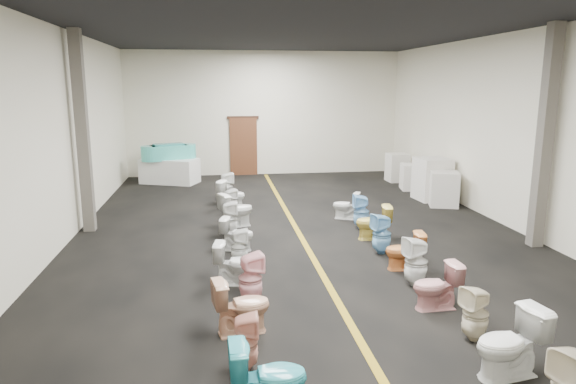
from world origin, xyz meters
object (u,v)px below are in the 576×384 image
object	(u,v)px
bathtub	(169,152)
toilet_right_9	(346,206)
toilet_left_1	(245,343)
toilet_left_7	(229,219)
toilet_left_6	(237,234)
appliance_crate_c	(413,177)
toilet_left_4	(236,263)
toilet_left_8	(236,210)
toilet_right_4	(416,262)
toilet_left_3	(251,278)
toilet_right_1	(510,344)
toilet_right_5	(405,251)
toilet_left_2	(242,306)
toilet_right_8	(361,212)
toilet_left_5	(240,247)
toilet_left_10	(232,195)
toilet_right_2	(475,314)
appliance_crate_a	(444,189)
display_table	(170,171)
appliance_crate_b	(432,179)
appliance_crate_d	(397,167)
toilet_right_3	(436,286)
toilet_left_0	(268,378)
toilet_left_9	(230,203)
toilet_left_11	(227,187)
toilet_right_6	(382,234)

from	to	relation	value
bathtub	toilet_right_9	bearing A→B (deg)	-67.94
toilet_left_1	toilet_left_7	distance (m)	5.51
toilet_left_6	appliance_crate_c	bearing A→B (deg)	-31.65
toilet_left_4	toilet_left_8	distance (m)	3.59
toilet_left_8	toilet_right_4	bearing A→B (deg)	-170.11
toilet_left_3	toilet_right_1	distance (m)	3.73
bathtub	appliance_crate_c	xyz separation A→B (m)	(7.79, -2.22, -0.66)
toilet_right_1	toilet_right_5	world-z (taller)	toilet_right_1
toilet_left_2	toilet_right_8	xyz separation A→B (m)	(3.03, 4.75, 0.02)
toilet_left_3	toilet_left_5	xyz separation A→B (m)	(-0.09, 1.73, -0.05)
toilet_left_1	toilet_left_10	xyz separation A→B (m)	(0.12, 8.13, 0.02)
toilet_right_1	toilet_right_2	size ratio (longest dim) A/B	1.11
toilet_right_5	appliance_crate_a	bearing A→B (deg)	154.57
display_table	toilet_left_4	bearing A→B (deg)	-78.83
appliance_crate_b	bathtub	bearing A→B (deg)	154.62
bathtub	appliance_crate_d	xyz separation A→B (m)	(7.79, -0.78, -0.59)
bathtub	toilet_right_3	distance (m)	11.85
toilet_left_6	toilet_left_8	xyz separation A→B (m)	(0.06, 1.77, 0.07)
toilet_left_3	toilet_left_8	bearing A→B (deg)	-14.01
toilet_right_8	toilet_left_3	bearing A→B (deg)	-31.81
appliance_crate_c	toilet_left_6	distance (m)	7.93
display_table	toilet_right_4	world-z (taller)	toilet_right_4
appliance_crate_c	appliance_crate_d	bearing A→B (deg)	90.00
display_table	bathtub	xyz separation A→B (m)	(0.00, 0.00, 0.66)
toilet_left_10	toilet_left_6	bearing A→B (deg)	-156.13
toilet_left_10	toilet_right_5	distance (m)	5.95
appliance_crate_d	toilet_left_6	distance (m)	8.97
toilet_left_0	toilet_left_4	distance (m)	3.55
appliance_crate_c	toilet_right_2	size ratio (longest dim) A/B	1.09
appliance_crate_d	toilet_left_9	bearing A→B (deg)	-145.40
appliance_crate_c	toilet_left_9	xyz separation A→B (m)	(-5.90, -2.63, -0.05)
toilet_left_5	appliance_crate_b	bearing A→B (deg)	-50.51
toilet_right_3	toilet_left_11	bearing A→B (deg)	-160.92
appliance_crate_d	toilet_left_9	size ratio (longest dim) A/B	1.36
toilet_left_2	toilet_left_3	size ratio (longest dim) A/B	0.97
toilet_left_4	appliance_crate_a	bearing A→B (deg)	-40.99
appliance_crate_d	toilet_right_2	distance (m)	11.40
toilet_left_11	toilet_right_8	distance (m)	4.50
toilet_right_8	appliance_crate_a	bearing A→B (deg)	128.47
toilet_right_9	bathtub	bearing A→B (deg)	-115.16
appliance_crate_d	toilet_left_2	xyz separation A→B (m)	(-5.93, -10.38, -0.09)
appliance_crate_a	toilet_left_10	distance (m)	5.85
toilet_left_10	toilet_left_11	distance (m)	0.88
toilet_left_11	toilet_right_8	size ratio (longest dim) A/B	1.03
toilet_right_2	toilet_right_5	xyz separation A→B (m)	(0.03, 2.67, -0.02)
toilet_left_1	toilet_left_5	world-z (taller)	toilet_left_1
toilet_left_10	toilet_left_8	bearing A→B (deg)	-154.47
appliance_crate_a	toilet_right_6	world-z (taller)	appliance_crate_a
appliance_crate_c	toilet_left_1	world-z (taller)	appliance_crate_c
toilet_right_2	toilet_left_2	bearing A→B (deg)	-117.20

